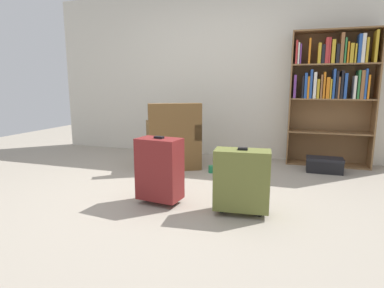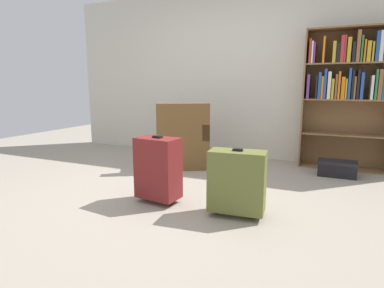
{
  "view_description": "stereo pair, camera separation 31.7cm",
  "coord_description": "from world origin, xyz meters",
  "px_view_note": "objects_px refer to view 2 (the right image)",
  "views": [
    {
      "loc": [
        1.21,
        -2.87,
        1.13
      ],
      "look_at": [
        0.24,
        0.09,
        0.55
      ],
      "focal_mm": 29.57,
      "sensor_mm": 36.0,
      "label": 1
    },
    {
      "loc": [
        1.5,
        -2.76,
        1.13
      ],
      "look_at": [
        0.24,
        0.09,
        0.55
      ],
      "focal_mm": 29.57,
      "sensor_mm": 36.0,
      "label": 2
    }
  ],
  "objects_px": {
    "bookshelf": "(348,85)",
    "storage_box": "(337,168)",
    "suitcase_dark_red": "(158,168)",
    "suitcase_olive": "(237,181)",
    "armchair": "(182,144)",
    "mug": "(219,170)"
  },
  "relations": [
    {
      "from": "bookshelf",
      "to": "storage_box",
      "type": "relative_size",
      "value": 4.08
    },
    {
      "from": "storage_box",
      "to": "suitcase_dark_red",
      "type": "height_order",
      "value": "suitcase_dark_red"
    },
    {
      "from": "storage_box",
      "to": "suitcase_olive",
      "type": "height_order",
      "value": "suitcase_olive"
    },
    {
      "from": "suitcase_olive",
      "to": "armchair",
      "type": "bearing_deg",
      "value": 130.43
    },
    {
      "from": "storage_box",
      "to": "suitcase_dark_red",
      "type": "xyz_separation_m",
      "value": [
        -1.61,
        -1.7,
        0.24
      ]
    },
    {
      "from": "mug",
      "to": "storage_box",
      "type": "xyz_separation_m",
      "value": [
        1.41,
        0.48,
        0.06
      ]
    },
    {
      "from": "suitcase_olive",
      "to": "mug",
      "type": "bearing_deg",
      "value": 115.48
    },
    {
      "from": "armchair",
      "to": "mug",
      "type": "height_order",
      "value": "armchair"
    },
    {
      "from": "mug",
      "to": "suitcase_dark_red",
      "type": "relative_size",
      "value": 0.18
    },
    {
      "from": "bookshelf",
      "to": "suitcase_dark_red",
      "type": "xyz_separation_m",
      "value": [
        -1.67,
        -2.14,
        -0.79
      ]
    },
    {
      "from": "storage_box",
      "to": "suitcase_olive",
      "type": "distance_m",
      "value": 1.91
    },
    {
      "from": "bookshelf",
      "to": "mug",
      "type": "bearing_deg",
      "value": -147.69
    },
    {
      "from": "armchair",
      "to": "mug",
      "type": "bearing_deg",
      "value": -15.79
    },
    {
      "from": "suitcase_dark_red",
      "to": "suitcase_olive",
      "type": "bearing_deg",
      "value": -1.58
    },
    {
      "from": "bookshelf",
      "to": "armchair",
      "type": "height_order",
      "value": "bookshelf"
    },
    {
      "from": "storage_box",
      "to": "suitcase_olive",
      "type": "relative_size",
      "value": 0.76
    },
    {
      "from": "armchair",
      "to": "suitcase_olive",
      "type": "bearing_deg",
      "value": -49.57
    },
    {
      "from": "bookshelf",
      "to": "storage_box",
      "type": "height_order",
      "value": "bookshelf"
    },
    {
      "from": "suitcase_dark_red",
      "to": "storage_box",
      "type": "bearing_deg",
      "value": 46.46
    },
    {
      "from": "armchair",
      "to": "suitcase_dark_red",
      "type": "bearing_deg",
      "value": -73.66
    },
    {
      "from": "bookshelf",
      "to": "armchair",
      "type": "bearing_deg",
      "value": -160.0
    },
    {
      "from": "suitcase_dark_red",
      "to": "bookshelf",
      "type": "bearing_deg",
      "value": 51.98
    }
  ]
}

